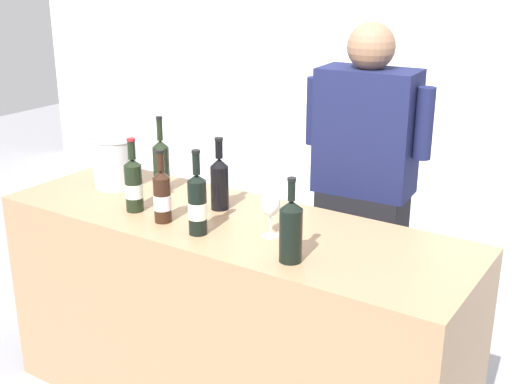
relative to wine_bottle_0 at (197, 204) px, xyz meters
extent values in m
cube|color=white|center=(0.02, 2.78, 0.35)|extent=(8.00, 0.10, 2.80)
cube|color=#9E7A56|center=(0.02, 0.18, -0.59)|extent=(2.06, 0.67, 0.93)
cylinder|color=black|center=(0.00, 0.00, -0.02)|extent=(0.07, 0.07, 0.22)
cone|color=black|center=(0.00, 0.00, 0.11)|extent=(0.07, 0.07, 0.03)
cylinder|color=black|center=(0.00, 0.00, 0.16)|extent=(0.03, 0.03, 0.08)
cylinder|color=black|center=(0.00, 0.00, 0.21)|extent=(0.03, 0.03, 0.01)
cylinder|color=#EFEBC8|center=(0.00, 0.00, -0.03)|extent=(0.08, 0.08, 0.07)
cylinder|color=black|center=(-0.46, 0.31, -0.02)|extent=(0.08, 0.08, 0.21)
cone|color=black|center=(-0.46, 0.31, 0.10)|extent=(0.08, 0.08, 0.03)
cylinder|color=black|center=(-0.46, 0.31, 0.17)|extent=(0.03, 0.03, 0.10)
cylinder|color=black|center=(-0.46, 0.31, 0.22)|extent=(0.03, 0.03, 0.01)
cylinder|color=black|center=(0.43, -0.02, -0.03)|extent=(0.08, 0.08, 0.20)
cone|color=black|center=(0.43, -0.02, 0.09)|extent=(0.08, 0.08, 0.03)
cylinder|color=black|center=(0.43, -0.02, 0.14)|extent=(0.03, 0.03, 0.07)
cylinder|color=black|center=(0.43, -0.02, 0.18)|extent=(0.03, 0.03, 0.01)
cylinder|color=black|center=(-0.09, 0.27, -0.03)|extent=(0.08, 0.08, 0.19)
cone|color=black|center=(-0.09, 0.27, 0.08)|extent=(0.08, 0.08, 0.04)
cylinder|color=black|center=(-0.09, 0.27, 0.14)|extent=(0.03, 0.03, 0.08)
cylinder|color=black|center=(-0.09, 0.27, 0.19)|extent=(0.04, 0.04, 0.01)
cylinder|color=black|center=(-0.38, 0.05, -0.02)|extent=(0.08, 0.08, 0.20)
cone|color=black|center=(-0.38, 0.05, 0.09)|extent=(0.08, 0.08, 0.03)
cylinder|color=black|center=(-0.38, 0.05, 0.14)|extent=(0.03, 0.03, 0.08)
cylinder|color=maroon|center=(-0.38, 0.05, 0.19)|extent=(0.04, 0.04, 0.01)
cylinder|color=silver|center=(-0.38, 0.05, -0.03)|extent=(0.08, 0.08, 0.06)
cylinder|color=black|center=(-0.20, 0.02, -0.03)|extent=(0.07, 0.07, 0.19)
cone|color=black|center=(-0.20, 0.02, 0.08)|extent=(0.07, 0.07, 0.03)
cylinder|color=black|center=(-0.20, 0.02, 0.13)|extent=(0.03, 0.03, 0.07)
cylinder|color=black|center=(-0.20, 0.02, 0.17)|extent=(0.03, 0.03, 0.01)
cylinder|color=silver|center=(-0.20, 0.02, -0.04)|extent=(0.07, 0.07, 0.06)
cylinder|color=silver|center=(0.25, 0.13, -0.12)|extent=(0.07, 0.07, 0.00)
cylinder|color=silver|center=(0.25, 0.13, -0.08)|extent=(0.01, 0.01, 0.09)
ellipsoid|color=silver|center=(0.25, 0.13, 0.01)|extent=(0.07, 0.07, 0.09)
ellipsoid|color=maroon|center=(0.25, 0.13, -0.01)|extent=(0.06, 0.06, 0.03)
cylinder|color=silver|center=(-0.69, 0.25, -0.01)|extent=(0.20, 0.20, 0.23)
torus|color=silver|center=(-0.69, 0.25, 0.10)|extent=(0.21, 0.21, 0.01)
cube|color=black|center=(0.30, 0.89, -0.60)|extent=(0.42, 0.27, 0.90)
cube|color=#191E47|center=(0.30, 0.89, 0.14)|extent=(0.47, 0.27, 0.58)
sphere|color=#8C664C|center=(0.30, 0.89, 0.53)|extent=(0.22, 0.22, 0.22)
cylinder|color=#191E47|center=(0.57, 0.91, 0.21)|extent=(0.08, 0.08, 0.32)
cylinder|color=#191E47|center=(0.04, 0.87, 0.21)|extent=(0.08, 0.08, 0.32)
camera|label=1|loc=(1.53, -1.91, 0.90)|focal=46.97mm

